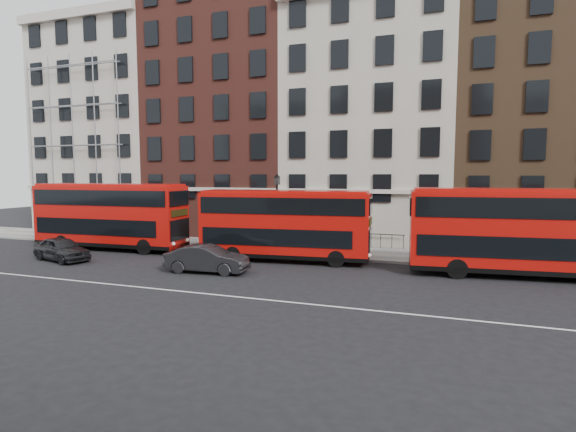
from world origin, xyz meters
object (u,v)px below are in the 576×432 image
(bus_a, at_px, (110,214))
(bus_c, at_px, (519,230))
(bus_b, at_px, (284,223))
(car_rear, at_px, (62,249))
(car_front, at_px, (207,259))

(bus_a, bearing_deg, bus_c, -2.36)
(bus_b, height_order, bus_c, bus_c)
(car_rear, distance_m, car_front, 10.36)
(bus_a, xyz_separation_m, car_front, (10.47, -4.48, -1.79))
(bus_c, xyz_separation_m, car_rear, (-26.44, -4.53, -1.77))
(bus_a, height_order, bus_b, bus_a)
(bus_b, bearing_deg, bus_a, 174.31)
(car_front, bearing_deg, car_rear, 85.10)
(bus_a, relative_size, car_rear, 2.61)
(bus_c, bearing_deg, bus_b, 174.34)
(bus_c, bearing_deg, bus_a, 174.33)
(bus_a, distance_m, car_rear, 4.88)
(car_front, bearing_deg, bus_b, -38.37)
(bus_c, relative_size, car_front, 2.46)
(car_rear, relative_size, car_front, 0.95)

